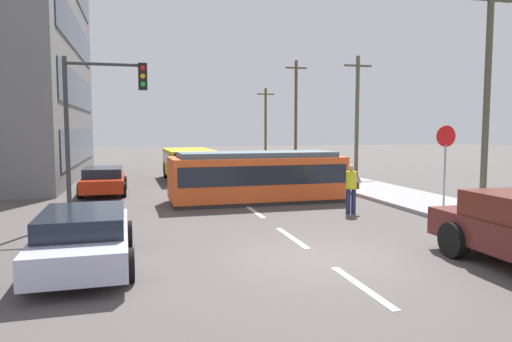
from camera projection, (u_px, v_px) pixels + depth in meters
ground_plane at (232, 196)px, 20.08m from camera, size 120.00×120.00×0.00m
sidewalk_curb_right at (426, 203)px, 17.88m from camera, size 3.20×36.00×0.14m
lane_stripe_0 at (362, 287)px, 8.50m from camera, size 0.16×2.40×0.01m
lane_stripe_1 at (292, 238)px, 12.36m from camera, size 0.16×2.40×0.01m
lane_stripe_2 at (255, 212)px, 16.22m from camera, size 0.16×2.40×0.01m
lane_stripe_3 at (216, 185)px, 24.17m from camera, size 0.16×2.40×0.01m
lane_stripe_4 at (201, 174)px, 29.96m from camera, size 0.16×2.40×0.01m
streetcar_tram at (257, 176)px, 18.44m from camera, size 6.88×2.72×2.00m
city_bus at (189, 163)px, 26.37m from camera, size 2.67×5.50×1.75m
pedestrian_crossing at (351, 186)px, 15.91m from camera, size 0.51×0.36×1.67m
parked_sedan_near at (84, 236)px, 9.78m from camera, size 2.08×4.62×1.19m
parked_sedan_mid at (104, 180)px, 20.81m from camera, size 2.02×4.49×1.19m
stop_sign at (446, 149)px, 16.47m from camera, size 0.76×0.07×2.88m
traffic_light_mast at (99, 108)px, 14.50m from camera, size 2.52×0.33×5.10m
utility_pole_near at (487, 91)px, 17.24m from camera, size 1.80×0.24×8.22m
utility_pole_mid at (357, 113)px, 29.03m from camera, size 1.80×0.24×7.42m
utility_pole_far at (296, 111)px, 38.04m from camera, size 1.80×0.24×8.48m
utility_pole_distant at (266, 121)px, 47.96m from camera, size 1.80×0.24×7.12m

